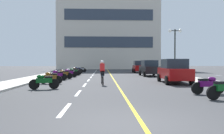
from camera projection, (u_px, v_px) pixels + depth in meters
name	position (u px, v px, depth m)	size (l,w,h in m)	color
ground_plane	(109.00, 76.00, 26.37)	(140.00, 140.00, 0.00)	#38383A
curb_left	(54.00, 74.00, 29.07)	(2.40, 72.00, 0.12)	#B7B2A8
curb_right	(162.00, 74.00, 29.66)	(2.40, 72.00, 0.12)	#B7B2A8
lane_dash_0	(65.00, 110.00, 7.31)	(0.14, 2.20, 0.01)	silver
lane_dash_1	(78.00, 93.00, 11.30)	(0.14, 2.20, 0.01)	silver
lane_dash_2	(85.00, 85.00, 15.30)	(0.14, 2.20, 0.01)	silver
lane_dash_3	(88.00, 80.00, 19.30)	(0.14, 2.20, 0.01)	silver
lane_dash_4	(91.00, 77.00, 23.29)	(0.14, 2.20, 0.01)	silver
lane_dash_5	(93.00, 75.00, 27.29)	(0.14, 2.20, 0.01)	silver
lane_dash_6	(94.00, 73.00, 31.28)	(0.14, 2.20, 0.01)	silver
lane_dash_7	(95.00, 72.00, 35.28)	(0.14, 2.20, 0.01)	silver
lane_dash_8	(96.00, 71.00, 39.27)	(0.14, 2.20, 0.01)	silver
lane_dash_9	(96.00, 70.00, 43.27)	(0.14, 2.20, 0.01)	silver
lane_dash_10	(97.00, 70.00, 47.27)	(0.14, 2.20, 0.01)	silver
lane_dash_11	(97.00, 69.00, 51.26)	(0.14, 2.20, 0.01)	silver
centre_line_yellow	(110.00, 74.00, 29.38)	(0.12, 66.00, 0.01)	gold
office_building	(109.00, 26.00, 53.44)	(23.87, 6.69, 20.65)	beige
street_lamp_mid	(175.00, 42.00, 23.90)	(1.46, 0.36, 5.05)	black
parked_car_near	(174.00, 71.00, 16.79)	(2.11, 4.29, 1.82)	black
parked_car_mid	(149.00, 68.00, 25.56)	(1.94, 4.21, 1.82)	black
parked_car_far	(139.00, 67.00, 33.69)	(2.05, 4.26, 1.82)	black
motorcycle_1	(208.00, 85.00, 10.86)	(1.70, 0.60, 0.92)	black
motorcycle_2	(44.00, 81.00, 12.83)	(1.68, 0.65, 0.92)	black
motorcycle_3	(51.00, 77.00, 16.09)	(1.70, 0.60, 0.92)	black
motorcycle_4	(57.00, 75.00, 19.23)	(1.70, 0.60, 0.92)	black
motorcycle_5	(64.00, 74.00, 20.91)	(1.67, 0.70, 0.92)	black
motorcycle_6	(69.00, 73.00, 23.11)	(1.70, 0.60, 0.92)	black
motorcycle_7	(70.00, 72.00, 24.84)	(1.67, 0.68, 0.92)	black
motorcycle_8	(73.00, 72.00, 26.45)	(1.70, 0.60, 0.92)	black
motorcycle_9	(75.00, 71.00, 28.37)	(1.70, 0.60, 0.92)	black
motorcycle_10	(76.00, 70.00, 31.50)	(1.70, 0.60, 0.92)	black
motorcycle_11	(77.00, 70.00, 33.18)	(1.70, 0.60, 0.92)	black
motorcycle_12	(81.00, 69.00, 35.39)	(1.70, 0.60, 0.92)	black
cyclist_rider	(102.00, 72.00, 15.45)	(0.42, 1.77, 1.71)	black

